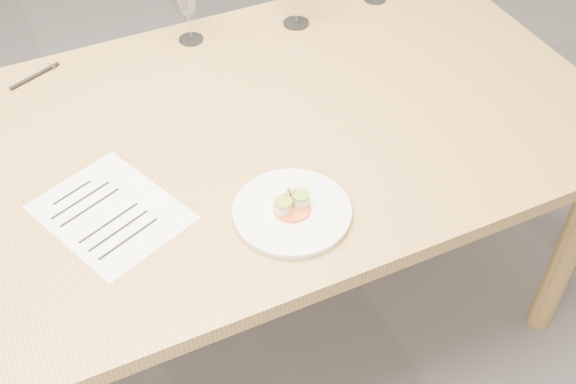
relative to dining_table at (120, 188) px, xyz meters
name	(u,v)px	position (x,y,z in m)	size (l,w,h in m)	color
ground	(158,349)	(0.00, 0.00, -0.68)	(7.00, 7.00, 0.00)	slate
dining_table	(120,188)	(0.00, 0.00, 0.00)	(2.40, 1.00, 0.75)	#AD884B
dinner_plate	(292,211)	(0.30, -0.30, 0.08)	(0.25, 0.25, 0.07)	white
recipe_sheet	(111,212)	(-0.05, -0.13, 0.07)	(0.34, 0.37, 0.00)	white
ballpoint_pen	(35,76)	(-0.09, 0.42, 0.07)	(0.14, 0.07, 0.01)	black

